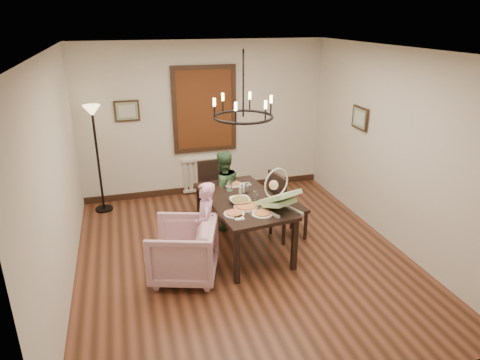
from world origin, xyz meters
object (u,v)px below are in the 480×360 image
dining_table (243,204)px  floor_lamp (98,161)px  chair_right (289,205)px  seated_man (223,197)px  armchair (183,251)px  baby_bouncer (277,196)px  elderly_woman (206,232)px  chair_far (214,192)px  drinking_glass (255,195)px

dining_table → floor_lamp: floor_lamp is taller
chair_right → seated_man: bearing=47.2°
armchair → floor_lamp: floor_lamp is taller
seated_man → baby_bouncer: (0.46, -1.17, 0.45)m
dining_table → elderly_woman: bearing=-161.1°
floor_lamp → chair_far: bearing=-26.0°
baby_bouncer → drinking_glass: bearing=93.7°
elderly_woman → drinking_glass: 0.86m
seated_man → chair_right: bearing=133.0°
dining_table → chair_right: bearing=4.3°
seated_man → drinking_glass: (0.28, -0.78, 0.32)m
drinking_glass → armchair: bearing=-159.3°
chair_right → armchair: bearing=100.2°
drinking_glass → floor_lamp: (-2.13, 2.00, 0.05)m
dining_table → armchair: size_ratio=2.11×
elderly_woman → drinking_glass: (0.75, 0.21, 0.35)m
chair_far → drinking_glass: chair_far is taller
dining_table → armchair: (-0.93, -0.49, -0.32)m
armchair → seated_man: (0.81, 1.20, 0.15)m
chair_far → armchair: bearing=-119.0°
dining_table → chair_far: size_ratio=1.80×
armchair → drinking_glass: (1.09, 0.41, 0.47)m
chair_far → elderly_woman: elderly_woman is taller
chair_far → floor_lamp: (-1.79, 0.87, 0.41)m
chair_far → chair_right: (0.94, -0.90, 0.04)m
armchair → drinking_glass: size_ratio=6.31×
dining_table → armchair: bearing=-159.2°
elderly_woman → baby_bouncer: 1.06m
seated_man → baby_bouncer: bearing=96.9°
elderly_woman → baby_bouncer: (0.93, -0.18, 0.48)m
chair_far → drinking_glass: (0.34, -1.13, 0.36)m
chair_far → chair_right: size_ratio=0.92×
armchair → elderly_woman: 0.41m
chair_right → drinking_glass: bearing=99.9°
chair_far → armchair: 1.71m
armchair → elderly_woman: size_ratio=0.85×
seated_man → dining_table: bearing=85.3°
elderly_woman → floor_lamp: 2.63m
chair_right → armchair: (-1.69, -0.63, -0.15)m
dining_table → chair_far: 1.09m
armchair → floor_lamp: size_ratio=0.46×
dining_table → elderly_woman: size_ratio=1.79×
chair_right → seated_man: (-0.88, 0.56, -0.00)m
dining_table → seated_man: seated_man is taller
baby_bouncer → armchair: bearing=159.6°
drinking_glass → seated_man: bearing=109.4°
elderly_woman → seated_man: seated_man is taller
chair_far → armchair: (-0.75, -1.54, -0.11)m
dining_table → baby_bouncer: size_ratio=2.97×
baby_bouncer → chair_far: bearing=87.5°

